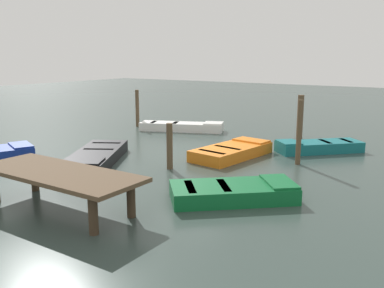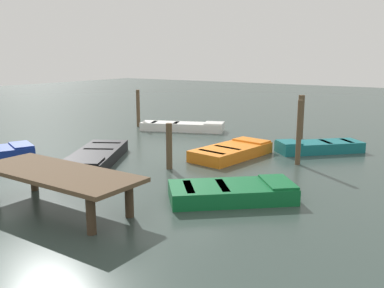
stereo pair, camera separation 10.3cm
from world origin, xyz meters
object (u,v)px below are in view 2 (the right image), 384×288
at_px(rowboat_white, 183,126).
at_px(rowboat_teal, 319,146).
at_px(rowboat_orange, 232,151).
at_px(mooring_piling_mid_right, 138,108).
at_px(rowboat_green, 232,192).
at_px(mooring_piling_near_left, 169,146).
at_px(rowboat_black, 96,156).
at_px(mooring_piling_mid_left, 301,117).
at_px(mooring_piling_far_left, 299,133).
at_px(dock_segment, 57,176).

bearing_deg(rowboat_white, rowboat_teal, -29.87).
bearing_deg(rowboat_orange, mooring_piling_mid_right, 73.70).
xyz_separation_m(rowboat_green, rowboat_orange, (2.25, -4.10, -0.00)).
xyz_separation_m(rowboat_teal, rowboat_orange, (2.37, 2.57, -0.00)).
height_order(rowboat_teal, mooring_piling_near_left, mooring_piling_near_left).
height_order(rowboat_green, rowboat_white, same).
xyz_separation_m(rowboat_black, rowboat_orange, (-3.52, -3.32, 0.00)).
relative_size(rowboat_orange, mooring_piling_near_left, 2.29).
bearing_deg(mooring_piling_near_left, mooring_piling_mid_left, -103.27).
distance_m(rowboat_black, rowboat_orange, 4.84).
xyz_separation_m(mooring_piling_mid_right, mooring_piling_far_left, (-9.71, 2.98, 0.14)).
relative_size(dock_segment, mooring_piling_mid_right, 2.28).
bearing_deg(rowboat_teal, mooring_piling_far_left, 44.37).
relative_size(rowboat_black, rowboat_teal, 1.34).
bearing_deg(rowboat_green, rowboat_orange, 77.48).
distance_m(rowboat_black, mooring_piling_mid_left, 9.22).
height_order(rowboat_orange, rowboat_white, same).
bearing_deg(rowboat_orange, mooring_piling_far_left, -74.73).
relative_size(rowboat_teal, rowboat_white, 0.74).
bearing_deg(rowboat_white, rowboat_green, -70.19).
height_order(rowboat_black, mooring_piling_far_left, mooring_piling_far_left).
height_order(rowboat_white, mooring_piling_near_left, mooring_piling_near_left).
height_order(dock_segment, rowboat_green, dock_segment).
bearing_deg(mooring_piling_near_left, rowboat_orange, -109.35).
xyz_separation_m(rowboat_orange, mooring_piling_near_left, (0.91, 2.58, 0.54)).
distance_m(rowboat_black, rowboat_white, 6.89).
height_order(mooring_piling_far_left, mooring_piling_mid_left, mooring_piling_far_left).
height_order(rowboat_green, mooring_piling_far_left, mooring_piling_far_left).
relative_size(dock_segment, rowboat_green, 1.33).
xyz_separation_m(rowboat_orange, mooring_piling_mid_left, (-0.83, -4.77, 0.75)).
bearing_deg(mooring_piling_mid_right, rowboat_black, 120.04).
relative_size(dock_segment, rowboat_teal, 1.42).
height_order(rowboat_green, rowboat_teal, same).
bearing_deg(rowboat_teal, dock_segment, 25.82).
xyz_separation_m(rowboat_white, mooring_piling_mid_left, (-5.47, -1.29, 0.75)).
distance_m(rowboat_white, mooring_piling_mid_right, 2.81).
xyz_separation_m(rowboat_black, mooring_piling_mid_right, (3.82, -6.61, 0.74)).
distance_m(mooring_piling_far_left, mooring_piling_mid_left, 4.72).
bearing_deg(rowboat_orange, dock_segment, -179.35).
relative_size(rowboat_white, mooring_piling_far_left, 1.89).
bearing_deg(mooring_piling_far_left, rowboat_white, -24.40).
bearing_deg(rowboat_orange, rowboat_white, 60.91).
xyz_separation_m(rowboat_orange, mooring_piling_far_left, (-2.36, -0.31, 0.88)).
relative_size(rowboat_white, mooring_piling_mid_left, 2.14).
relative_size(rowboat_green, rowboat_white, 0.79).
bearing_deg(rowboat_teal, rowboat_white, -52.88).
height_order(dock_segment, rowboat_white, dock_segment).
height_order(rowboat_white, mooring_piling_mid_left, mooring_piling_mid_left).
distance_m(rowboat_black, rowboat_teal, 8.33).
height_order(mooring_piling_mid_right, mooring_piling_mid_left, mooring_piling_mid_left).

